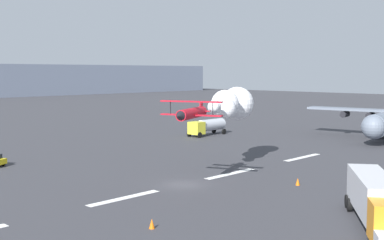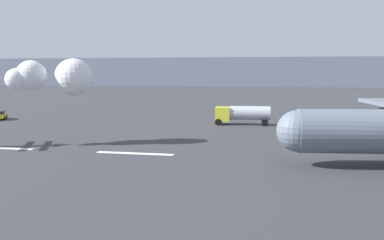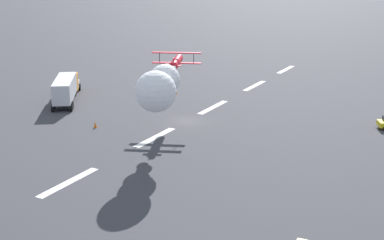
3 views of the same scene
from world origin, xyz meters
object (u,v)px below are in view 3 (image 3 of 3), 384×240
at_px(semi_truck_orange, 66,87).
at_px(followme_car_yellow, 166,69).
at_px(traffic_cone_near, 176,91).
at_px(stunt_biplane_red, 161,83).
at_px(traffic_cone_far, 95,125).

relative_size(semi_truck_orange, followme_car_yellow, 2.99).
bearing_deg(traffic_cone_near, stunt_biplane_red, 27.11).
xyz_separation_m(semi_truck_orange, followme_car_yellow, (-24.07, 2.62, -1.30)).
relative_size(followme_car_yellow, traffic_cone_near, 5.67).
xyz_separation_m(stunt_biplane_red, traffic_cone_far, (-3.14, -11.80, -7.21)).
xyz_separation_m(followme_car_yellow, traffic_cone_near, (12.49, 9.28, -0.44)).
distance_m(followme_car_yellow, traffic_cone_far, 33.70).
distance_m(semi_truck_orange, followme_car_yellow, 24.25).
relative_size(semi_truck_orange, traffic_cone_near, 16.94).
height_order(traffic_cone_near, traffic_cone_far, same).
height_order(stunt_biplane_red, traffic_cone_far, stunt_biplane_red).
xyz_separation_m(stunt_biplane_red, semi_truck_orange, (-11.47, -23.70, -5.47)).
distance_m(semi_truck_orange, traffic_cone_far, 14.63).
relative_size(stunt_biplane_red, followme_car_yellow, 4.83).
distance_m(stunt_biplane_red, followme_car_yellow, 41.87).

